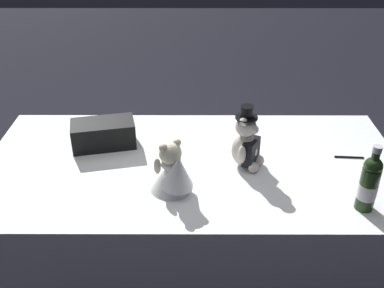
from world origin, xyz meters
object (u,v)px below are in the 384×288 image
(teddy_bear_groom, at_px, (246,143))
(gift_case_black, at_px, (102,134))
(signing_pen, at_px, (349,157))
(champagne_bottle, at_px, (368,183))
(teddy_bear_bride, at_px, (172,171))

(teddy_bear_groom, relative_size, gift_case_black, 0.91)
(signing_pen, relative_size, gift_case_black, 0.43)
(teddy_bear_groom, distance_m, gift_case_black, 0.69)
(champagne_bottle, distance_m, gift_case_black, 1.20)
(gift_case_black, bearing_deg, teddy_bear_groom, 165.18)
(champagne_bottle, bearing_deg, teddy_bear_bride, -8.64)
(champagne_bottle, bearing_deg, teddy_bear_groom, -34.75)
(teddy_bear_bride, height_order, champagne_bottle, champagne_bottle)
(teddy_bear_groom, height_order, champagne_bottle, teddy_bear_groom)
(teddy_bear_bride, xyz_separation_m, champagne_bottle, (-0.75, 0.11, 0.02))
(teddy_bear_groom, height_order, gift_case_black, teddy_bear_groom)
(teddy_bear_bride, distance_m, gift_case_black, 0.50)
(teddy_bear_bride, distance_m, champagne_bottle, 0.76)
(teddy_bear_groom, xyz_separation_m, champagne_bottle, (-0.43, 0.30, 0.01))
(signing_pen, bearing_deg, champagne_bottle, 81.17)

